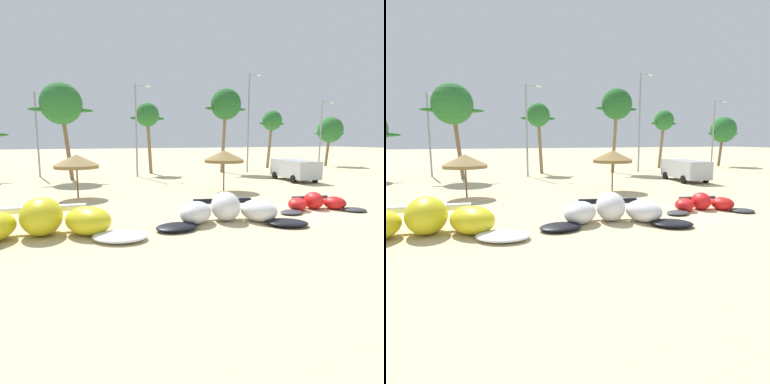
# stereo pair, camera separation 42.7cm
# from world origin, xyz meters

# --- Properties ---
(ground_plane) EXTENTS (260.00, 260.00, 0.00)m
(ground_plane) POSITION_xyz_m (0.00, 0.00, 0.00)
(ground_plane) COLOR beige
(kite_far_left) EXTENTS (7.97, 3.95, 1.46)m
(kite_far_left) POSITION_xyz_m (-12.26, -0.29, 0.56)
(kite_far_left) COLOR white
(kite_far_left) RESTS_ON ground
(kite_left) EXTENTS (6.64, 3.88, 1.31)m
(kite_left) POSITION_xyz_m (-4.69, -0.70, 0.50)
(kite_left) COLOR black
(kite_left) RESTS_ON ground
(kite_left_of_center) EXTENTS (4.79, 2.71, 0.90)m
(kite_left_of_center) POSITION_xyz_m (0.87, -0.03, 0.34)
(kite_left_of_center) COLOR #333338
(kite_left_of_center) RESTS_ON ground
(beach_umbrella_near_van) EXTENTS (2.84, 2.84, 2.73)m
(beach_umbrella_near_van) POSITION_xyz_m (-10.51, 8.38, 2.30)
(beach_umbrella_near_van) COLOR brown
(beach_umbrella_near_van) RESTS_ON ground
(beach_umbrella_middle) EXTENTS (2.89, 2.89, 2.89)m
(beach_umbrella_middle) POSITION_xyz_m (-0.63, 7.64, 2.46)
(beach_umbrella_middle) COLOR brown
(beach_umbrella_middle) RESTS_ON ground
(parked_van) EXTENTS (2.87, 5.52, 1.84)m
(parked_van) POSITION_xyz_m (8.01, 10.81, 1.09)
(parked_van) COLOR #B2B7BC
(parked_van) RESTS_ON ground
(palm_left) EXTENTS (5.51, 3.67, 8.65)m
(palm_left) POSITION_xyz_m (-11.07, 19.07, 6.75)
(palm_left) COLOR brown
(palm_left) RESTS_ON ground
(palm_left_of_gap) EXTENTS (3.74, 2.50, 7.50)m
(palm_left_of_gap) POSITION_xyz_m (-2.56, 21.82, 6.09)
(palm_left_of_gap) COLOR #7F6647
(palm_left_of_gap) RESTS_ON ground
(palm_center_left) EXTENTS (5.02, 3.35, 9.17)m
(palm_center_left) POSITION_xyz_m (5.82, 20.04, 7.39)
(palm_center_left) COLOR #7F6647
(palm_center_left) RESTS_ON ground
(palm_center_right) EXTENTS (3.79, 2.53, 7.35)m
(palm_center_right) POSITION_xyz_m (14.19, 23.29, 5.93)
(palm_center_right) COLOR #7F6647
(palm_center_right) RESTS_ON ground
(palm_right_of_gap) EXTENTS (5.24, 3.49, 6.75)m
(palm_right_of_gap) POSITION_xyz_m (23.76, 23.16, 4.96)
(palm_right_of_gap) COLOR brown
(palm_right_of_gap) RESTS_ON ground
(lamppost_west) EXTENTS (1.54, 0.24, 8.15)m
(lamppost_west) POSITION_xyz_m (-13.24, 22.43, 4.58)
(lamppost_west) COLOR gray
(lamppost_west) RESTS_ON ground
(lamppost_west_center) EXTENTS (1.64, 0.24, 8.90)m
(lamppost_west_center) POSITION_xyz_m (-4.26, 19.06, 4.97)
(lamppost_west_center) COLOR gray
(lamppost_west_center) RESTS_ON ground
(lamppost_east_center) EXTENTS (1.57, 0.24, 10.85)m
(lamppost_east_center) POSITION_xyz_m (8.50, 19.47, 5.95)
(lamppost_east_center) COLOR gray
(lamppost_east_center) RESTS_ON ground
(lamppost_east) EXTENTS (1.87, 0.24, 8.42)m
(lamppost_east) POSITION_xyz_m (19.44, 20.08, 4.75)
(lamppost_east) COLOR gray
(lamppost_east) RESTS_ON ground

